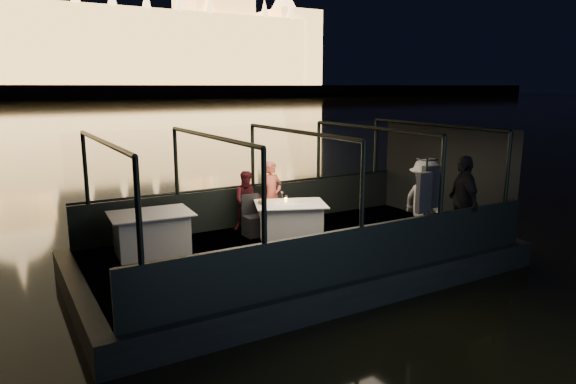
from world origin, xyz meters
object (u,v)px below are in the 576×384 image
chair_port_right (276,210)px  passenger_stripe (425,204)px  dining_table_aft (152,234)px  passenger_dark (462,205)px  wine_bottle (264,199)px  dining_table_central (290,221)px  chair_port_left (254,216)px  coat_stand (424,211)px  person_man_maroon (248,197)px  person_woman_coral (272,195)px

chair_port_right → passenger_stripe: bearing=-33.9°
dining_table_aft → passenger_dark: passenger_dark is taller
passenger_dark → wine_bottle: (-3.24, 2.24, 0.06)m
dining_table_central → wine_bottle: wine_bottle is taller
chair_port_left → coat_stand: bearing=-54.7°
dining_table_central → person_man_maroon: size_ratio=1.09×
chair_port_right → coat_stand: coat_stand is taller
chair_port_right → person_man_maroon: 0.69m
dining_table_central → passenger_stripe: size_ratio=0.82×
person_woman_coral → wine_bottle: bearing=-136.9°
coat_stand → chair_port_left: bearing=125.9°
coat_stand → dining_table_central: bearing=123.4°
wine_bottle → person_woman_coral: bearing=53.9°
chair_port_left → coat_stand: (2.08, -2.88, 0.45)m
passenger_dark → dining_table_aft: bearing=-92.8°
dining_table_central → coat_stand: 2.80m
dining_table_aft → person_man_maroon: bearing=13.6°
passenger_dark → person_woman_coral: bearing=-117.0°
passenger_stripe → chair_port_left: bearing=55.3°
chair_port_right → person_woman_coral: person_woman_coral is taller
coat_stand → person_man_maroon: bearing=120.5°
person_woman_coral → person_man_maroon: 0.55m
chair_port_right → coat_stand: 3.44m
person_woman_coral → wine_bottle: (-0.65, -0.90, 0.17)m
dining_table_aft → chair_port_right: chair_port_right is taller
passenger_dark → coat_stand: bearing=-60.7°
dining_table_central → coat_stand: coat_stand is taller
person_woman_coral → passenger_dark: 4.07m
coat_stand → person_woman_coral: bearing=113.9°
person_man_maroon → coat_stand: bearing=-40.6°
dining_table_central → dining_table_aft: size_ratio=0.96×
dining_table_aft → chair_port_right: size_ratio=1.53×
passenger_stripe → wine_bottle: (-2.71, 1.75, 0.06)m
dining_table_central → person_man_maroon: (-0.47, 1.07, 0.36)m
person_woman_coral → passenger_stripe: passenger_stripe is taller
chair_port_right → passenger_dark: 3.96m
dining_table_central → person_woman_coral: 1.03m
chair_port_right → coat_stand: (1.43, -3.10, 0.45)m
passenger_dark → dining_table_central: bearing=-105.9°
person_woman_coral → chair_port_right: bearing=-96.2°
coat_stand → wine_bottle: size_ratio=7.15×
chair_port_right → person_man_maroon: size_ratio=0.75×
chair_port_right → wine_bottle: (-0.67, -0.74, 0.47)m
person_woman_coral → chair_port_left: bearing=-160.2°
person_woman_coral → passenger_dark: passenger_dark is taller
passenger_dark → chair_port_left: bearing=-107.1°
person_woman_coral → person_man_maroon: bearing=157.9°
dining_table_central → person_man_maroon: 1.22m
coat_stand → person_woman_coral: size_ratio=1.26×
dining_table_central → wine_bottle: bearing=174.1°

